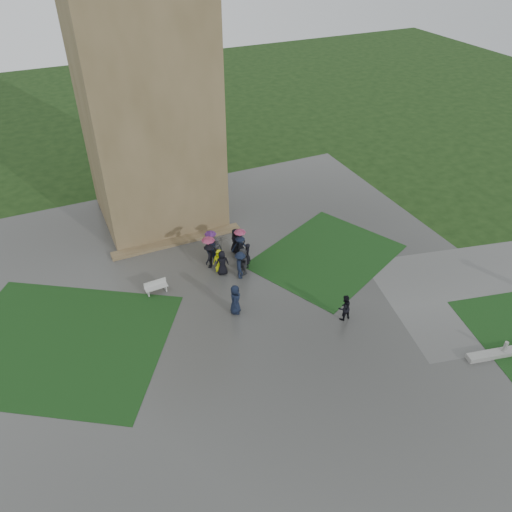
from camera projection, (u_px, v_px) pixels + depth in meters
name	position (u px, v px, depth m)	size (l,w,h in m)	color
ground	(237.00, 345.00, 26.39)	(120.00, 120.00, 0.00)	black
plaza	(223.00, 321.00, 27.87)	(34.00, 34.00, 0.02)	#393937
lawn_inset_left	(61.00, 343.00, 26.48)	(11.00, 9.00, 0.01)	black
lawn_inset_right	(327.00, 256.00, 32.92)	(9.00, 7.00, 0.01)	black
tower	(145.00, 93.00, 32.21)	(8.00, 8.00, 18.00)	brown
tower_plinth	(178.00, 241.00, 34.15)	(9.00, 0.80, 0.22)	brown
bench	(156.00, 287.00, 29.68)	(1.38, 0.50, 0.79)	#B2B1AD
visitor_cluster	(229.00, 252.00, 31.34)	(3.31, 3.81, 2.73)	black
pedestrian_mid	(235.00, 299.00, 27.95)	(0.91, 0.62, 1.87)	black
pedestrian_near	(344.00, 308.00, 27.57)	(0.79, 0.45, 1.62)	black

